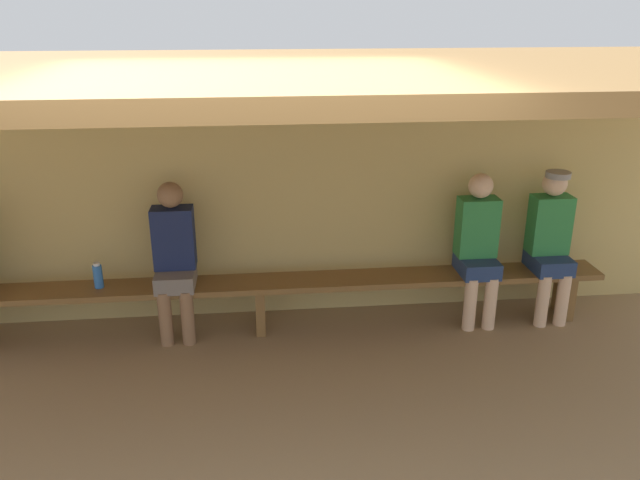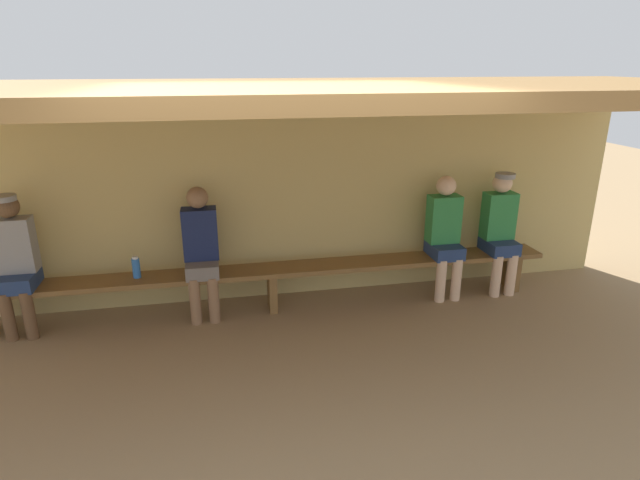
% 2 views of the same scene
% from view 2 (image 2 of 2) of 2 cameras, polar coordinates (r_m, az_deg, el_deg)
% --- Properties ---
extents(ground_plane, '(24.00, 24.00, 0.00)m').
position_cam_2_polar(ground_plane, '(4.27, -2.75, -16.59)').
color(ground_plane, '#937754').
extents(back_wall, '(8.00, 0.20, 2.20)m').
position_cam_2_polar(back_wall, '(5.63, -6.05, 4.67)').
color(back_wall, tan).
rests_on(back_wall, ground).
extents(dugout_roof, '(8.00, 2.80, 0.12)m').
position_cam_2_polar(dugout_roof, '(4.17, -4.78, 15.87)').
color(dugout_roof, olive).
rests_on(dugout_roof, back_wall).
extents(bench, '(6.00, 0.36, 0.46)m').
position_cam_2_polar(bench, '(5.43, -5.32, -3.79)').
color(bench, brown).
rests_on(bench, ground).
extents(player_in_blue, '(0.34, 0.42, 1.34)m').
position_cam_2_polar(player_in_blue, '(5.29, -12.89, -0.85)').
color(player_in_blue, slate).
rests_on(player_in_blue, ground).
extents(player_shirtless_tan, '(0.34, 0.42, 1.34)m').
position_cam_2_polar(player_shirtless_tan, '(5.81, 13.51, 0.86)').
color(player_shirtless_tan, navy).
rests_on(player_shirtless_tan, ground).
extents(player_with_sunglasses, '(0.34, 0.42, 1.34)m').
position_cam_2_polar(player_with_sunglasses, '(6.10, 19.12, 1.37)').
color(player_with_sunglasses, navy).
rests_on(player_with_sunglasses, ground).
extents(player_near_post, '(0.34, 0.42, 1.34)m').
position_cam_2_polar(player_near_post, '(5.61, -30.41, -1.74)').
color(player_near_post, navy).
rests_on(player_near_post, ground).
extents(water_bottle_green, '(0.08, 0.08, 0.22)m').
position_cam_2_polar(water_bottle_green, '(5.42, -19.48, -2.86)').
color(water_bottle_green, blue).
rests_on(water_bottle_green, bench).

